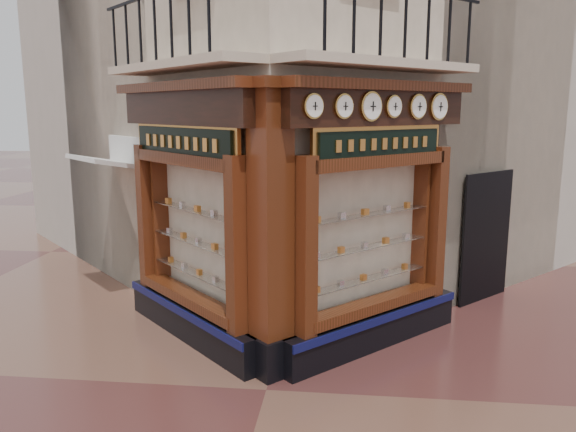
# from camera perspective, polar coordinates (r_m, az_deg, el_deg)

# --- Properties ---
(ground) EXTENTS (80.00, 80.00, 0.00)m
(ground) POSITION_cam_1_polar(r_m,az_deg,el_deg) (7.62, -2.22, -17.24)
(ground) COLOR #502825
(ground) RESTS_ON ground
(neighbour_left) EXTENTS (11.31, 11.31, 11.00)m
(neighbour_left) POSITION_cam_1_polar(r_m,az_deg,el_deg) (15.79, -6.91, 17.68)
(neighbour_left) COLOR beige
(neighbour_left) RESTS_ON ground
(neighbour_right) EXTENTS (11.31, 11.31, 11.00)m
(neighbour_right) POSITION_cam_1_polar(r_m,az_deg,el_deg) (15.48, 12.18, 17.67)
(neighbour_right) COLOR beige
(neighbour_right) RESTS_ON ground
(shopfront_left) EXTENTS (2.86, 2.86, 3.98)m
(shopfront_left) POSITION_cam_1_polar(r_m,az_deg,el_deg) (8.72, -9.98, 0.02)
(shopfront_left) COLOR black
(shopfront_left) RESTS_ON ground
(shopfront_right) EXTENTS (2.86, 2.86, 3.98)m
(shopfront_right) POSITION_cam_1_polar(r_m,az_deg,el_deg) (8.39, 8.82, -0.37)
(shopfront_right) COLOR black
(shopfront_right) RESTS_ON ground
(corner_pilaster) EXTENTS (0.85, 0.85, 3.98)m
(corner_pilaster) POSITION_cam_1_polar(r_m,az_deg,el_deg) (7.41, -1.77, -1.96)
(corner_pilaster) COLOR black
(corner_pilaster) RESTS_ON ground
(balcony) EXTENTS (5.94, 2.97, 1.03)m
(balcony) POSITION_cam_1_polar(r_m,az_deg,el_deg) (8.23, -0.88, 15.22)
(balcony) COLOR beige
(balcony) RESTS_ON ground
(clock_a) EXTENTS (0.26, 0.26, 0.32)m
(clock_a) POSITION_cam_1_polar(r_m,az_deg,el_deg) (7.12, 2.60, 11.09)
(clock_a) COLOR gold
(clock_a) RESTS_ON ground
(clock_b) EXTENTS (0.27, 0.27, 0.33)m
(clock_b) POSITION_cam_1_polar(r_m,az_deg,el_deg) (7.48, 5.69, 11.03)
(clock_b) COLOR gold
(clock_b) RESTS_ON ground
(clock_c) EXTENTS (0.32, 0.32, 0.41)m
(clock_c) POSITION_cam_1_polar(r_m,az_deg,el_deg) (7.85, 8.45, 10.96)
(clock_c) COLOR gold
(clock_c) RESTS_ON ground
(clock_d) EXTENTS (0.26, 0.26, 0.32)m
(clock_d) POSITION_cam_1_polar(r_m,az_deg,el_deg) (8.19, 10.69, 10.88)
(clock_d) COLOR gold
(clock_d) RESTS_ON ground
(clock_e) EXTENTS (0.29, 0.29, 0.37)m
(clock_e) POSITION_cam_1_polar(r_m,az_deg,el_deg) (8.61, 13.06, 10.77)
(clock_e) COLOR gold
(clock_e) RESTS_ON ground
(clock_f) EXTENTS (0.33, 0.33, 0.41)m
(clock_f) POSITION_cam_1_polar(r_m,az_deg,el_deg) (9.01, 15.08, 10.67)
(clock_f) COLOR gold
(clock_f) RESTS_ON ground
(awning) EXTENTS (1.75, 1.75, 0.25)m
(awning) POSITION_cam_1_polar(r_m,az_deg,el_deg) (11.48, -17.39, -7.90)
(awning) COLOR silver
(awning) RESTS_ON ground
(signboard_left) EXTENTS (2.15, 2.15, 0.57)m
(signboard_left) POSITION_cam_1_polar(r_m,az_deg,el_deg) (8.55, -10.68, 7.37)
(signboard_left) COLOR gold
(signboard_left) RESTS_ON ground
(signboard_right) EXTENTS (1.90, 1.90, 0.51)m
(signboard_right) POSITION_cam_1_polar(r_m,az_deg,el_deg) (8.19, 9.44, 7.28)
(signboard_right) COLOR gold
(signboard_right) RESTS_ON ground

